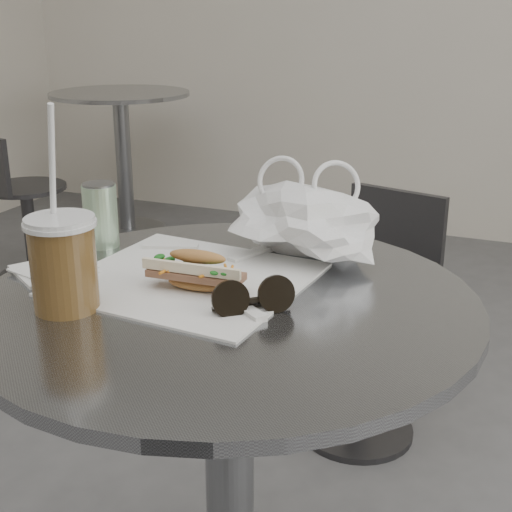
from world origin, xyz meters
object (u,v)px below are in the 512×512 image
at_px(chair_far, 368,331).
at_px(sunglasses, 253,299).
at_px(drink_can, 101,215).
at_px(bg_table, 123,146).
at_px(bg_chair, 21,215).
at_px(iced_coffee, 63,262).
at_px(banh_mi, 197,271).
at_px(cafe_table, 229,451).

bearing_deg(chair_far, sunglasses, 107.23).
height_order(sunglasses, drink_can, drink_can).
bearing_deg(sunglasses, bg_table, 87.21).
xyz_separation_m(bg_chair, iced_coffee, (1.45, -1.58, 0.52)).
relative_size(banh_mi, drink_can, 1.62).
distance_m(cafe_table, bg_table, 2.72).
xyz_separation_m(cafe_table, banh_mi, (-0.05, -0.00, 0.31)).
bearing_deg(drink_can, iced_coffee, -66.27).
bearing_deg(bg_chair, drink_can, -28.99).
xyz_separation_m(cafe_table, sunglasses, (0.06, -0.04, 0.30)).
xyz_separation_m(chair_far, bg_chair, (-1.67, 0.58, -0.01)).
height_order(bg_table, bg_chair, bg_table).
height_order(bg_table, chair_far, bg_table).
bearing_deg(cafe_table, iced_coffee, -146.48).
bearing_deg(drink_can, bg_chair, 135.51).
bearing_deg(sunglasses, cafe_table, 105.72).
xyz_separation_m(cafe_table, bg_table, (-1.60, 2.20, -0.00)).
bearing_deg(chair_far, banh_mi, 100.07).
relative_size(cafe_table, banh_mi, 4.04).
relative_size(cafe_table, sunglasses, 7.02).
xyz_separation_m(bg_table, banh_mi, (1.55, -2.20, 0.31)).
bearing_deg(bg_table, cafe_table, -53.97).
relative_size(banh_mi, sunglasses, 1.74).
relative_size(cafe_table, bg_chair, 1.16).
xyz_separation_m(bg_table, bg_chair, (-0.05, -0.75, -0.17)).
height_order(cafe_table, banh_mi, banh_mi).
bearing_deg(bg_table, chair_far, -39.38).
relative_size(iced_coffee, sunglasses, 2.72).
bearing_deg(iced_coffee, cafe_table, 33.52).
height_order(chair_far, bg_chair, chair_far).
xyz_separation_m(chair_far, banh_mi, (-0.07, -0.87, 0.47)).
distance_m(sunglasses, drink_can, 0.41).
bearing_deg(drink_can, cafe_table, -22.84).
bearing_deg(drink_can, sunglasses, -25.01).
xyz_separation_m(bg_chair, sunglasses, (1.71, -1.49, 0.47)).
distance_m(banh_mi, drink_can, 0.29).
distance_m(bg_chair, sunglasses, 2.31).
height_order(chair_far, banh_mi, banh_mi).
bearing_deg(chair_far, drink_can, 80.68).
xyz_separation_m(chair_far, iced_coffee, (-0.22, -1.00, 0.51)).
height_order(banh_mi, drink_can, drink_can).
distance_m(bg_table, drink_can, 2.46).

